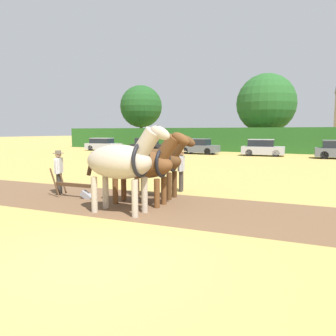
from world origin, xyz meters
TOP-DOWN VIEW (x-y plane):
  - ground_plane at (0.00, 0.00)m, footprint 240.00×240.00m
  - plowed_furrow_strip at (-5.28, 3.96)m, footprint 23.20×6.07m
  - hedgerow at (0.00, 32.20)m, footprint 64.34×1.50m
  - tree_far_left at (-23.03, 36.37)m, footprint 6.13×6.13m
  - tree_left at (-4.90, 35.95)m, footprint 7.02×7.02m
  - draft_horse_lead_left at (-1.63, 3.10)m, footprint 2.77×1.23m
  - draft_horse_lead_right at (-1.74, 4.30)m, footprint 2.99×1.16m
  - draft_horse_trail_left at (-1.86, 5.50)m, footprint 2.59×1.06m
  - plow at (-4.38, 4.05)m, footprint 1.72×0.50m
  - farmer_at_plow at (-5.42, 4.25)m, footprint 0.41×0.57m
  - farmer_beside_team at (-1.69, 6.95)m, footprint 0.42×0.63m
  - parked_car_far_left at (-22.10, 26.55)m, footprint 4.42×2.59m
  - parked_car_left at (-16.07, 27.18)m, footprint 4.13×2.39m
  - parked_car_center_left at (-9.56, 26.68)m, footprint 3.99×1.87m
  - parked_car_center at (-3.17, 27.09)m, footprint 4.09×2.30m

SIDE VIEW (x-z plane):
  - ground_plane at x=0.00m, z-range 0.00..0.00m
  - plowed_furrow_strip at x=-5.28m, z-range 0.00..0.01m
  - plow at x=-4.38m, z-range -0.24..0.89m
  - parked_car_far_left at x=-22.10m, z-range -0.03..1.49m
  - parked_car_left at x=-16.07m, z-range -0.04..1.53m
  - parked_car_center at x=-3.17m, z-range -0.04..1.54m
  - parked_car_center_left at x=-9.56m, z-range -0.03..1.55m
  - farmer_at_plow at x=-5.42m, z-range 0.13..1.76m
  - farmer_beside_team at x=-1.69m, z-range 0.14..1.80m
  - draft_horse_trail_left at x=-1.86m, z-range 0.16..2.45m
  - draft_horse_lead_right at x=-1.74m, z-range 0.11..2.50m
  - hedgerow at x=0.00m, z-range 0.00..2.73m
  - draft_horse_lead_left at x=-1.63m, z-range 0.20..2.77m
  - tree_left at x=-4.90m, z-range 1.04..10.17m
  - tree_far_left at x=-23.03m, z-range 1.42..10.41m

